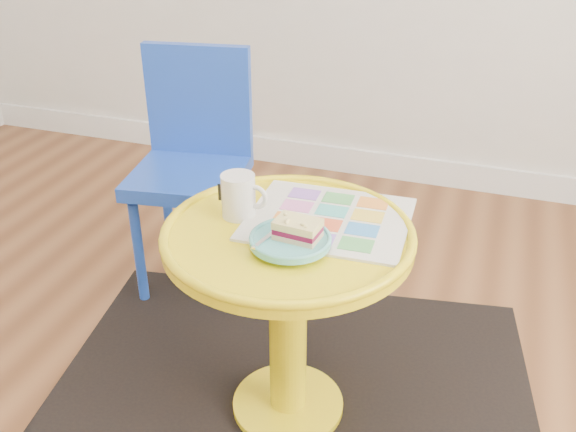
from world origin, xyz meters
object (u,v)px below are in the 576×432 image
(chair, at_px, (193,154))
(plate, at_px, (290,241))
(side_table, at_px, (288,287))
(mug, at_px, (239,195))
(newspaper, at_px, (328,219))

(chair, relative_size, plate, 4.44)
(side_table, height_order, plate, plate)
(side_table, distance_m, plate, 0.19)
(chair, distance_m, mug, 0.63)
(mug, bearing_deg, side_table, -11.50)
(side_table, relative_size, plate, 3.25)
(newspaper, xyz_separation_m, mug, (-0.20, -0.05, 0.05))
(side_table, xyz_separation_m, plate, (0.03, -0.07, 0.17))
(side_table, bearing_deg, chair, 133.96)
(chair, bearing_deg, side_table, -54.99)
(newspaper, xyz_separation_m, plate, (-0.04, -0.15, 0.02))
(mug, height_order, plate, mug)
(chair, height_order, newspaper, chair)
(chair, relative_size, newspaper, 2.12)
(newspaper, distance_m, mug, 0.22)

